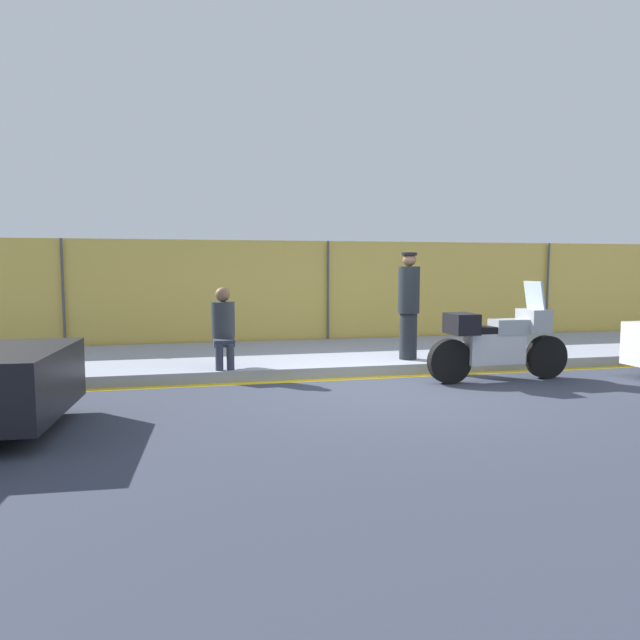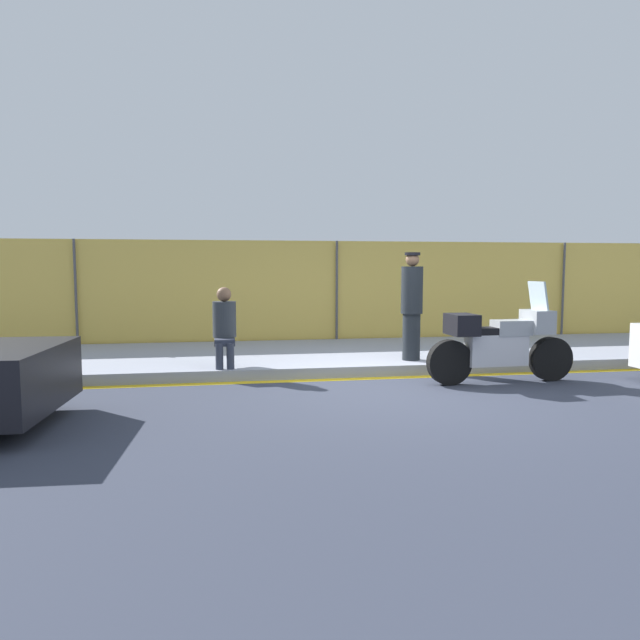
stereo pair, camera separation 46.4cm
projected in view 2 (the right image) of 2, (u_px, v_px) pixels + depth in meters
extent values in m
plane|color=#333847|center=(396.00, 389.00, 7.87)|extent=(120.00, 120.00, 0.00)
cube|color=#8E93A3|center=(354.00, 355.00, 10.39)|extent=(38.53, 3.39, 0.17)
cube|color=gold|center=(381.00, 378.00, 8.65)|extent=(38.53, 0.18, 0.01)
cube|color=gold|center=(336.00, 294.00, 12.05)|extent=(36.60, 0.08, 2.23)
cylinder|color=#4C4C51|center=(76.00, 296.00, 11.10)|extent=(0.05, 0.05, 2.23)
cylinder|color=#4C4C51|center=(337.00, 294.00, 11.95)|extent=(0.05, 0.05, 2.23)
cylinder|color=#4C4C51|center=(563.00, 293.00, 12.80)|extent=(0.05, 0.05, 2.23)
cylinder|color=black|center=(551.00, 359.00, 8.44)|extent=(0.65, 0.16, 0.65)
cylinder|color=black|center=(449.00, 362.00, 8.13)|extent=(0.65, 0.16, 0.65)
cube|color=silver|center=(496.00, 350.00, 8.25)|extent=(0.89, 0.31, 0.46)
cube|color=#999EA3|center=(511.00, 328.00, 8.27)|extent=(0.53, 0.32, 0.22)
cube|color=black|center=(491.00, 331.00, 8.21)|extent=(0.61, 0.30, 0.10)
cube|color=#999EA3|center=(537.00, 322.00, 8.34)|extent=(0.33, 0.49, 0.34)
cube|color=silver|center=(538.00, 296.00, 8.30)|extent=(0.12, 0.42, 0.42)
cube|color=black|center=(462.00, 325.00, 8.11)|extent=(0.37, 0.51, 0.30)
cylinder|color=#1E2328|center=(411.00, 337.00, 9.30)|extent=(0.29, 0.29, 0.76)
cylinder|color=#1E2328|center=(412.00, 290.00, 9.23)|extent=(0.35, 0.35, 0.76)
sphere|color=brown|center=(412.00, 260.00, 9.18)|extent=(0.22, 0.22, 0.22)
cylinder|color=black|center=(413.00, 254.00, 9.17)|extent=(0.25, 0.25, 0.05)
cylinder|color=#2D3342|center=(219.00, 356.00, 8.44)|extent=(0.11, 0.11, 0.39)
cylinder|color=#2D3342|center=(230.00, 356.00, 8.47)|extent=(0.11, 0.11, 0.39)
cube|color=#2D3342|center=(225.00, 342.00, 8.62)|extent=(0.31, 0.39, 0.10)
cylinder|color=#2D3338|center=(224.00, 319.00, 8.78)|extent=(0.36, 0.36, 0.55)
sphere|color=brown|center=(224.00, 294.00, 8.75)|extent=(0.22, 0.22, 0.22)
cylinder|color=black|center=(2.00, 380.00, 6.72)|extent=(0.71, 0.25, 0.70)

